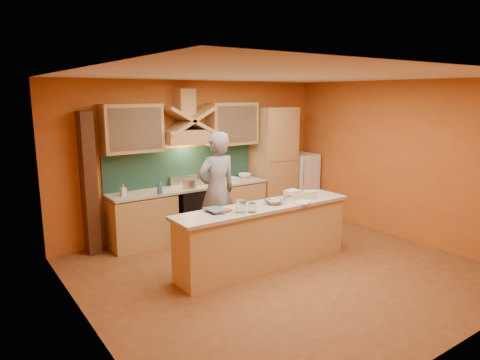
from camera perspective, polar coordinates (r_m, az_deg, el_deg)
floor at (r=6.47m, az=5.58°, el=-11.92°), size 5.50×5.00×0.01m
ceiling at (r=5.95m, az=6.11°, el=13.68°), size 5.50×5.00×0.01m
wall_back at (r=8.09m, az=-5.83°, el=3.11°), size 5.50×0.02×2.80m
wall_front at (r=4.53m, az=27.03°, el=-4.65°), size 5.50×0.02×2.80m
wall_left at (r=4.78m, az=-20.06°, el=-3.30°), size 0.02×5.00×2.80m
wall_right at (r=8.11m, az=20.72°, el=2.45°), size 0.02×5.00×2.80m
base_cabinet_left at (r=7.50m, az=-12.93°, el=-5.37°), size 1.10×0.60×0.86m
base_cabinet_right at (r=8.37m, az=-0.80°, el=-3.34°), size 1.10×0.60×0.86m
counter_top at (r=7.78m, az=-6.60°, el=-0.98°), size 3.00×0.62×0.04m
stove at (r=7.88m, az=-6.53°, el=-4.18°), size 0.60×0.58×0.90m
backsplash at (r=7.96m, az=-7.64°, el=1.84°), size 3.00×0.03×0.70m
range_hood at (r=7.68m, az=-6.94°, el=5.81°), size 0.92×0.50×0.24m
hood_chimney at (r=7.73m, az=-7.40°, el=10.14°), size 0.30×0.30×0.50m
upper_cabinet_left at (r=7.32m, az=-14.21°, el=6.69°), size 1.00×0.35×0.80m
upper_cabinet_right at (r=8.24m, az=-1.03°, el=7.52°), size 1.00×0.35×0.80m
pantry_column at (r=8.81m, az=4.58°, el=2.16°), size 0.80×0.60×2.30m
fridge at (r=9.39m, az=8.06°, el=-0.45°), size 0.58×0.60×1.30m
trim_column_left at (r=7.22m, az=-19.51°, el=-0.49°), size 0.20×0.30×2.30m
island_body at (r=6.47m, az=3.23°, el=-7.71°), size 2.80×0.55×0.88m
island_top at (r=6.33m, az=3.28°, el=-3.60°), size 2.90×0.62×0.05m
person at (r=7.05m, az=-3.10°, el=-1.51°), size 0.73×0.49×1.97m
pot_large at (r=7.63m, az=-6.67°, el=-0.56°), size 0.26×0.26×0.17m
pot_small at (r=7.87m, az=-5.91°, el=-0.28°), size 0.21×0.21×0.14m
soap_bottle_a at (r=7.25m, az=-15.29°, el=-1.28°), size 0.09×0.09×0.19m
soap_bottle_b at (r=7.23m, az=-10.67°, el=-0.85°), size 0.14×0.14×0.26m
bowl_back at (r=8.54m, az=0.62°, el=0.61°), size 0.32×0.32×0.08m
dish_rack at (r=8.02m, az=-1.21°, el=-0.04°), size 0.28×0.22×0.10m
book_lower at (r=5.90m, az=-3.45°, el=-4.31°), size 0.35×0.39×0.03m
book_upper at (r=5.90m, az=-4.26°, el=-4.13°), size 0.23×0.31×0.02m
jar_large at (r=5.92m, az=0.10°, el=-3.51°), size 0.18×0.18×0.18m
jar_small at (r=5.95m, az=1.66°, el=-3.69°), size 0.13×0.13×0.13m
kitchen_scale at (r=6.55m, az=6.44°, el=-2.52°), size 0.12×0.12×0.09m
mixing_bowl at (r=6.40m, az=4.56°, el=-2.89°), size 0.36×0.36×0.07m
cloth at (r=6.52m, az=8.41°, el=-2.94°), size 0.33×0.30×0.02m
grocery_bag_a at (r=6.71m, az=7.01°, el=-1.95°), size 0.24×0.20×0.14m
grocery_bag_b at (r=6.81m, az=9.25°, el=-1.93°), size 0.24×0.22×0.12m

